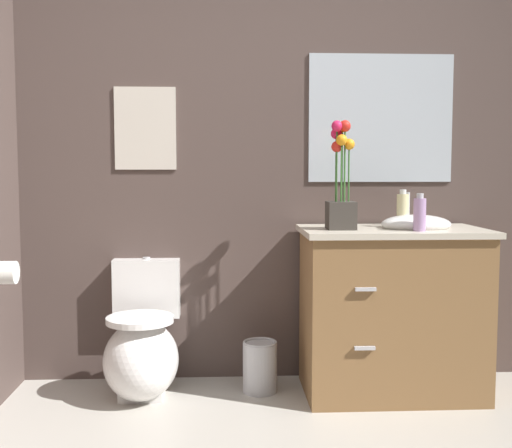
# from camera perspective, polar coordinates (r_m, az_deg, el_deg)

# --- Properties ---
(wall_back) EXTENTS (4.22, 0.05, 2.50)m
(wall_back) POSITION_cam_1_polar(r_m,az_deg,el_deg) (3.57, 4.28, 6.20)
(wall_back) COLOR #4C3D38
(wall_back) RESTS_ON ground_plane
(toilet) EXTENTS (0.38, 0.59, 0.69)m
(toilet) POSITION_cam_1_polar(r_m,az_deg,el_deg) (3.40, -10.15, -10.97)
(toilet) COLOR white
(toilet) RESTS_ON ground_plane
(vanity_cabinet) EXTENTS (0.94, 0.56, 1.05)m
(vanity_cabinet) POSITION_cam_1_polar(r_m,az_deg,el_deg) (3.41, 12.08, -7.45)
(vanity_cabinet) COLOR brown
(vanity_cabinet) RESTS_ON ground_plane
(flower_vase) EXTENTS (0.14, 0.14, 0.55)m
(flower_vase) POSITION_cam_1_polar(r_m,az_deg,el_deg) (3.23, 7.63, 3.29)
(flower_vase) COLOR #38332D
(flower_vase) RESTS_ON vanity_cabinet
(soap_bottle) EXTENTS (0.06, 0.06, 0.20)m
(soap_bottle) POSITION_cam_1_polar(r_m,az_deg,el_deg) (3.42, 12.99, 1.24)
(soap_bottle) COLOR beige
(soap_bottle) RESTS_ON vanity_cabinet
(lotion_bottle) EXTENTS (0.06, 0.06, 0.18)m
(lotion_bottle) POSITION_cam_1_polar(r_m,az_deg,el_deg) (3.21, 14.44, 0.88)
(lotion_bottle) COLOR #B28CBF
(lotion_bottle) RESTS_ON vanity_cabinet
(trash_bin) EXTENTS (0.18, 0.18, 0.27)m
(trash_bin) POSITION_cam_1_polar(r_m,az_deg,el_deg) (3.43, 0.36, -12.61)
(trash_bin) COLOR #B7B7BC
(trash_bin) RESTS_ON ground_plane
(wall_poster) EXTENTS (0.33, 0.01, 0.45)m
(wall_poster) POSITION_cam_1_polar(r_m,az_deg,el_deg) (3.54, -9.88, 8.43)
(wall_poster) COLOR beige
(wall_mirror) EXTENTS (0.80, 0.01, 0.70)m
(wall_mirror) POSITION_cam_1_polar(r_m,az_deg,el_deg) (3.63, 11.10, 9.26)
(wall_mirror) COLOR #B2BCC6
(toilet_paper_roll) EXTENTS (0.11, 0.11, 0.11)m
(toilet_paper_roll) POSITION_cam_1_polar(r_m,az_deg,el_deg) (3.25, -21.58, -4.07)
(toilet_paper_roll) COLOR white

